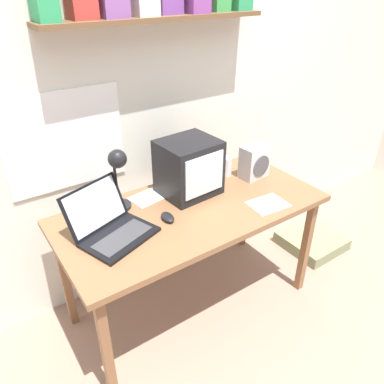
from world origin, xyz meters
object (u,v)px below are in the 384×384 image
at_px(space_heater, 255,161).
at_px(juice_glass, 226,167).
at_px(crt_monitor, 189,167).
at_px(floor_cushion, 311,241).
at_px(desk_lamp, 118,172).
at_px(loose_paper_near_laptop, 268,204).
at_px(computer_mouse, 168,217).
at_px(laptop, 109,224).
at_px(corner_desk, 192,217).
at_px(printed_handout, 147,198).

bearing_deg(space_heater, juice_glass, 134.13).
xyz_separation_m(crt_monitor, floor_cushion, (1.05, -0.19, -0.87)).
bearing_deg(crt_monitor, floor_cushion, -13.94).
xyz_separation_m(desk_lamp, loose_paper_near_laptop, (0.72, -0.42, -0.24)).
bearing_deg(computer_mouse, laptop, 169.06).
bearing_deg(loose_paper_near_laptop, space_heater, 61.25).
height_order(juice_glass, computer_mouse, juice_glass).
bearing_deg(laptop, loose_paper_near_laptop, -35.48).
distance_m(computer_mouse, loose_paper_near_laptop, 0.59).
relative_size(crt_monitor, laptop, 0.78).
bearing_deg(laptop, desk_lamp, 30.07).
bearing_deg(computer_mouse, loose_paper_near_laptop, -19.31).
bearing_deg(loose_paper_near_laptop, juice_glass, 85.62).
xyz_separation_m(corner_desk, computer_mouse, (-0.18, -0.03, 0.08)).
bearing_deg(crt_monitor, space_heater, -12.40).
xyz_separation_m(laptop, loose_paper_near_laptop, (0.86, -0.25, -0.06)).
height_order(corner_desk, crt_monitor, crt_monitor).
bearing_deg(corner_desk, juice_glass, 26.18).
bearing_deg(printed_handout, space_heater, -12.19).
relative_size(desk_lamp, juice_glass, 3.01).
distance_m(corner_desk, laptop, 0.50).
bearing_deg(computer_mouse, crt_monitor, 34.88).
bearing_deg(computer_mouse, space_heater, 8.69).
bearing_deg(loose_paper_near_laptop, computer_mouse, 160.69).
xyz_separation_m(corner_desk, printed_handout, (-0.16, 0.23, 0.07)).
distance_m(loose_paper_near_laptop, floor_cushion, 1.06).
xyz_separation_m(corner_desk, juice_glass, (0.41, 0.20, 0.12)).
bearing_deg(crt_monitor, laptop, -171.36).
distance_m(juice_glass, loose_paper_near_laptop, 0.43).
height_order(laptop, floor_cushion, laptop).
bearing_deg(loose_paper_near_laptop, printed_handout, 139.56).
xyz_separation_m(space_heater, floor_cushion, (0.60, -0.12, -0.82)).
distance_m(juice_glass, printed_handout, 0.57).
bearing_deg(space_heater, corner_desk, -175.89).
bearing_deg(printed_handout, desk_lamp, -167.93).
height_order(corner_desk, printed_handout, printed_handout).
distance_m(juice_glass, space_heater, 0.19).
xyz_separation_m(crt_monitor, printed_handout, (-0.24, 0.08, -0.16)).
xyz_separation_m(laptop, computer_mouse, (0.30, -0.06, -0.05)).
relative_size(space_heater, printed_handout, 1.02).
distance_m(laptop, computer_mouse, 0.31).
bearing_deg(printed_handout, corner_desk, -55.88).
height_order(laptop, desk_lamp, desk_lamp).
height_order(space_heater, floor_cushion, space_heater).
xyz_separation_m(computer_mouse, floor_cushion, (1.31, -0.01, -0.73)).
height_order(computer_mouse, printed_handout, computer_mouse).
height_order(crt_monitor, printed_handout, crt_monitor).
xyz_separation_m(computer_mouse, loose_paper_near_laptop, (0.55, -0.19, -0.01)).
distance_m(laptop, printed_handout, 0.39).
bearing_deg(desk_lamp, printed_handout, 13.55).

